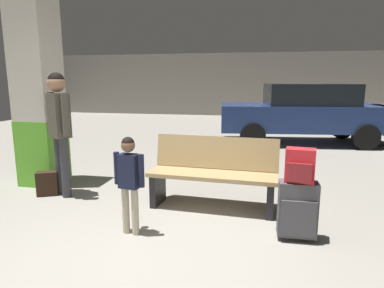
{
  "coord_description": "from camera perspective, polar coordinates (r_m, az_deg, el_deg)",
  "views": [
    {
      "loc": [
        1.03,
        -2.52,
        1.6
      ],
      "look_at": [
        0.24,
        1.3,
        0.85
      ],
      "focal_mm": 31.22,
      "sensor_mm": 36.0,
      "label": 1
    }
  ],
  "objects": [
    {
      "name": "ground_plane",
      "position": [
        6.81,
        2.64,
        -3.19
      ],
      "size": [
        18.0,
        18.0,
        0.1
      ],
      "primitive_type": "cube",
      "color": "gray"
    },
    {
      "name": "garage_back_wall",
      "position": [
        15.42,
        7.98,
        9.99
      ],
      "size": [
        18.0,
        0.12,
        2.8
      ],
      "primitive_type": "cube",
      "color": "gray",
      "rests_on": "ground_plane"
    },
    {
      "name": "structural_pillar",
      "position": [
        5.6,
        -24.88,
        9.61
      ],
      "size": [
        0.57,
        0.57,
        3.17
      ],
      "color": "#66C633",
      "rests_on": "ground_plane"
    },
    {
      "name": "bench",
      "position": [
        4.24,
        3.64,
        -5.02
      ],
      "size": [
        1.63,
        0.61,
        0.89
      ],
      "color": "tan",
      "rests_on": "ground_plane"
    },
    {
      "name": "suitcase",
      "position": [
        3.58,
        17.57,
        -10.61
      ],
      "size": [
        0.38,
        0.24,
        0.6
      ],
      "color": "#4C4C51",
      "rests_on": "ground_plane"
    },
    {
      "name": "backpack_bright",
      "position": [
        3.44,
        17.98,
        -3.6
      ],
      "size": [
        0.3,
        0.23,
        0.34
      ],
      "color": "red",
      "rests_on": "suitcase"
    },
    {
      "name": "child",
      "position": [
        3.5,
        -10.7,
        -5.25
      ],
      "size": [
        0.35,
        0.23,
        1.04
      ],
      "color": "beige",
      "rests_on": "ground_plane"
    },
    {
      "name": "adult",
      "position": [
        4.89,
        -21.74,
        3.64
      ],
      "size": [
        0.49,
        0.39,
        1.7
      ],
      "color": "#38383D",
      "rests_on": "ground_plane"
    },
    {
      "name": "backpack_dark_floor",
      "position": [
        5.16,
        -23.45,
        -6.19
      ],
      "size": [
        0.32,
        0.28,
        0.34
      ],
      "color": "black",
      "rests_on": "ground_plane"
    },
    {
      "name": "parked_car_near",
      "position": [
        9.03,
        18.5,
        5.24
      ],
      "size": [
        4.27,
        2.17,
        1.51
      ],
      "color": "navy",
      "rests_on": "ground_plane"
    }
  ]
}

